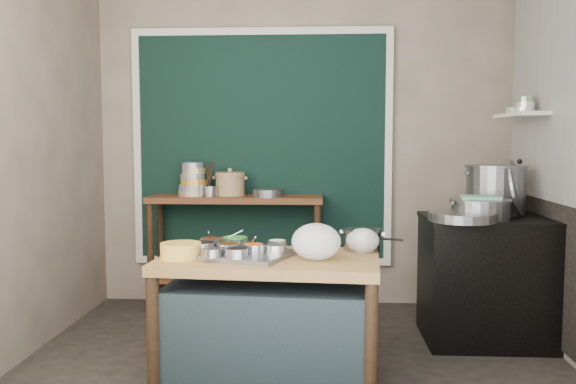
# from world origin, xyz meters

# --- Properties ---
(floor) EXTENTS (3.50, 3.00, 0.02)m
(floor) POSITION_xyz_m (0.00, 0.00, -0.01)
(floor) COLOR #2C2722
(floor) RESTS_ON ground
(back_wall) EXTENTS (3.50, 0.02, 2.80)m
(back_wall) POSITION_xyz_m (0.00, 1.51, 1.40)
(back_wall) COLOR gray
(back_wall) RESTS_ON floor
(left_wall) EXTENTS (0.02, 3.00, 2.80)m
(left_wall) POSITION_xyz_m (-1.76, 0.00, 1.40)
(left_wall) COLOR gray
(left_wall) RESTS_ON floor
(curtain_panel) EXTENTS (2.10, 0.02, 1.90)m
(curtain_panel) POSITION_xyz_m (-0.35, 1.47, 1.35)
(curtain_panel) COLOR black
(curtain_panel) RESTS_ON back_wall
(curtain_frame) EXTENTS (2.22, 0.03, 2.02)m
(curtain_frame) POSITION_xyz_m (-0.35, 1.46, 1.35)
(curtain_frame) COLOR beige
(curtain_frame) RESTS_ON back_wall
(tile_panel) EXTENTS (0.02, 1.70, 1.70)m
(tile_panel) POSITION_xyz_m (1.74, 0.55, 1.85)
(tile_panel) COLOR #B2B2AA
(tile_panel) RESTS_ON right_wall
(soot_patch) EXTENTS (0.01, 1.30, 1.30)m
(soot_patch) POSITION_xyz_m (1.74, 0.65, 0.70)
(soot_patch) COLOR black
(soot_patch) RESTS_ON right_wall
(wall_shelf) EXTENTS (0.22, 0.70, 0.03)m
(wall_shelf) POSITION_xyz_m (1.63, 0.85, 1.60)
(wall_shelf) COLOR beige
(wall_shelf) RESTS_ON right_wall
(prep_table) EXTENTS (1.30, 0.81, 0.75)m
(prep_table) POSITION_xyz_m (-0.13, -0.30, 0.38)
(prep_table) COLOR olive
(prep_table) RESTS_ON floor
(back_counter) EXTENTS (1.45, 0.40, 0.95)m
(back_counter) POSITION_xyz_m (-0.55, 1.28, 0.47)
(back_counter) COLOR #522E17
(back_counter) RESTS_ON floor
(stove_block) EXTENTS (0.90, 0.68, 0.85)m
(stove_block) POSITION_xyz_m (1.35, 0.55, 0.42)
(stove_block) COLOR black
(stove_block) RESTS_ON floor
(stove_top) EXTENTS (0.92, 0.69, 0.03)m
(stove_top) POSITION_xyz_m (1.35, 0.55, 0.86)
(stove_top) COLOR black
(stove_top) RESTS_ON stove_block
(condiment_tray) EXTENTS (0.68, 0.58, 0.03)m
(condiment_tray) POSITION_xyz_m (-0.31, -0.30, 0.76)
(condiment_tray) COLOR gray
(condiment_tray) RESTS_ON prep_table
(condiment_bowls) EXTENTS (0.54, 0.45, 0.06)m
(condiment_bowls) POSITION_xyz_m (-0.34, -0.30, 0.80)
(condiment_bowls) COLOR gray
(condiment_bowls) RESTS_ON condiment_tray
(yellow_basin) EXTENTS (0.30, 0.30, 0.09)m
(yellow_basin) POSITION_xyz_m (-0.62, -0.39, 0.79)
(yellow_basin) COLOR gold
(yellow_basin) RESTS_ON prep_table
(saucepan) EXTENTS (0.31, 0.31, 0.13)m
(saucepan) POSITION_xyz_m (0.41, -0.08, 0.82)
(saucepan) COLOR gray
(saucepan) RESTS_ON prep_table
(plastic_bag_a) EXTENTS (0.29, 0.26, 0.21)m
(plastic_bag_a) POSITION_xyz_m (0.14, -0.39, 0.85)
(plastic_bag_a) COLOR white
(plastic_bag_a) RESTS_ON prep_table
(plastic_bag_b) EXTENTS (0.24, 0.23, 0.15)m
(plastic_bag_b) POSITION_xyz_m (0.41, -0.15, 0.82)
(plastic_bag_b) COLOR white
(plastic_bag_b) RESTS_ON prep_table
(bowl_stack) EXTENTS (0.25, 0.25, 0.28)m
(bowl_stack) POSITION_xyz_m (-0.90, 1.28, 1.07)
(bowl_stack) COLOR tan
(bowl_stack) RESTS_ON back_counter
(utensil_cup) EXTENTS (0.17, 0.17, 0.09)m
(utensil_cup) POSITION_xyz_m (-0.76, 1.23, 0.99)
(utensil_cup) COLOR gray
(utensil_cup) RESTS_ON back_counter
(ceramic_crock) EXTENTS (0.31, 0.31, 0.18)m
(ceramic_crock) POSITION_xyz_m (-0.60, 1.32, 1.04)
(ceramic_crock) COLOR #90794E
(ceramic_crock) RESTS_ON back_counter
(wide_bowl) EXTENTS (0.27, 0.27, 0.06)m
(wide_bowl) POSITION_xyz_m (-0.27, 1.22, 0.98)
(wide_bowl) COLOR gray
(wide_bowl) RESTS_ON back_counter
(stock_pot) EXTENTS (0.55, 0.55, 0.36)m
(stock_pot) POSITION_xyz_m (1.44, 0.77, 1.06)
(stock_pot) COLOR gray
(stock_pot) RESTS_ON stove_top
(pot_lid) EXTENTS (0.26, 0.41, 0.40)m
(pot_lid) POSITION_xyz_m (1.55, 0.65, 1.08)
(pot_lid) COLOR gray
(pot_lid) RESTS_ON stove_top
(steamer) EXTENTS (0.52, 0.52, 0.14)m
(steamer) POSITION_xyz_m (1.25, 0.46, 0.95)
(steamer) COLOR gray
(steamer) RESTS_ON stove_top
(green_cloth) EXTENTS (0.28, 0.23, 0.02)m
(green_cloth) POSITION_xyz_m (1.25, 0.46, 1.03)
(green_cloth) COLOR #65A58B
(green_cloth) RESTS_ON steamer
(shallow_pan) EXTENTS (0.53, 0.53, 0.06)m
(shallow_pan) POSITION_xyz_m (1.10, 0.32, 0.91)
(shallow_pan) COLOR gray
(shallow_pan) RESTS_ON stove_top
(shelf_bowl_stack) EXTENTS (0.14, 0.14, 0.11)m
(shelf_bowl_stack) POSITION_xyz_m (1.63, 0.76, 1.67)
(shelf_bowl_stack) COLOR silver
(shelf_bowl_stack) RESTS_ON wall_shelf
(shelf_bowl_green) EXTENTS (0.15, 0.15, 0.05)m
(shelf_bowl_green) POSITION_xyz_m (1.63, 1.00, 1.64)
(shelf_bowl_green) COLOR gray
(shelf_bowl_green) RESTS_ON wall_shelf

